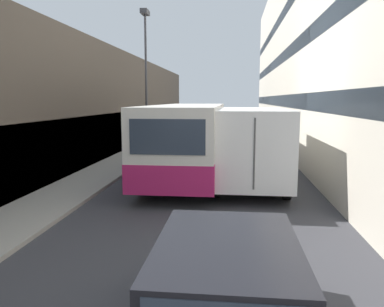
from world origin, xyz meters
name	(u,v)px	position (x,y,z in m)	size (l,w,h in m)	color
ground_plane	(207,178)	(0.00, 15.00, 0.00)	(150.00, 150.00, 0.00)	#38383D
sidewalk_left	(99,175)	(-4.39, 15.00, 0.05)	(2.05, 60.00, 0.11)	#9E998E
building_left_shopfront	(46,109)	(-6.51, 15.00, 2.69)	(2.40, 60.00, 5.92)	#51473D
building_right_apartment	(351,18)	(5.12, 15.00, 5.97)	(2.40, 60.00, 12.00)	beige
car_hatchback	(227,307)	(0.96, 4.55, 0.75)	(1.85, 4.28, 1.49)	black
bus	(188,138)	(-0.77, 15.41, 1.53)	(2.59, 9.72, 2.87)	silver
box_truck	(249,142)	(1.61, 14.51, 1.51)	(2.41, 7.50, 2.77)	silver
panel_van	(205,129)	(-0.91, 26.65, 1.04)	(1.82, 4.44, 1.85)	silver
street_lamp	(146,57)	(-3.62, 20.37, 5.28)	(0.36, 0.80, 7.57)	#38383D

